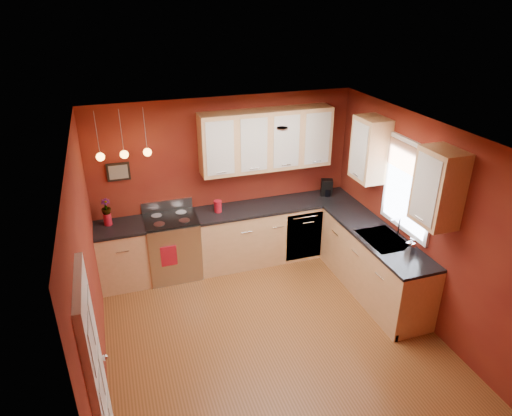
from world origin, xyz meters
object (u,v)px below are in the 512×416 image
object	(u,v)px
sink	(383,241)
coffee_maker	(327,188)
red_canister	(218,206)
gas_range	(173,246)
soap_pump	(410,245)

from	to	relation	value
sink	coffee_maker	size ratio (longest dim) A/B	2.66
red_canister	sink	bearing A→B (deg)	-38.48
gas_range	soap_pump	bearing A→B (deg)	-34.63
coffee_maker	soap_pump	size ratio (longest dim) A/B	1.32
gas_range	red_canister	size ratio (longest dim) A/B	6.12
red_canister	soap_pump	distance (m)	2.79
gas_range	coffee_maker	world-z (taller)	coffee_maker
coffee_maker	soap_pump	bearing A→B (deg)	-62.30
gas_range	red_canister	distance (m)	0.90
gas_range	soap_pump	distance (m)	3.38
gas_range	soap_pump	world-z (taller)	soap_pump
sink	gas_range	bearing A→B (deg)	150.22
coffee_maker	soap_pump	distance (m)	1.97
sink	coffee_maker	distance (m)	1.57
coffee_maker	gas_range	bearing A→B (deg)	-156.69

